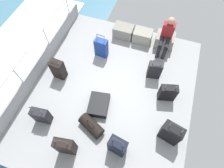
% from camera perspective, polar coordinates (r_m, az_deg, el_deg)
% --- Properties ---
extents(ground_plane, '(4.40, 5.20, 0.06)m').
position_cam_1_polar(ground_plane, '(5.20, -0.33, -2.43)').
color(ground_plane, '#939699').
extents(gunwale_port, '(0.06, 5.20, 0.45)m').
position_cam_1_polar(gunwale_port, '(5.74, -21.38, 5.18)').
color(gunwale_port, '#939699').
rests_on(gunwale_port, ground_plane).
extents(railing_port, '(0.04, 4.20, 1.02)m').
position_cam_1_polar(railing_port, '(5.33, -23.29, 8.57)').
color(railing_port, silver).
rests_on(railing_port, ground_plane).
extents(sea_wake, '(12.00, 12.00, 0.01)m').
position_cam_1_polar(sea_wake, '(6.98, -29.63, 5.26)').
color(sea_wake, teal).
rests_on(sea_wake, ground_plane).
extents(cargo_crate_0, '(0.65, 0.43, 0.40)m').
position_cam_1_polar(cargo_crate_0, '(6.28, 3.52, 15.83)').
color(cargo_crate_0, gray).
rests_on(cargo_crate_0, ground_plane).
extents(cargo_crate_1, '(0.61, 0.43, 0.40)m').
position_cam_1_polar(cargo_crate_1, '(6.20, 9.34, 14.33)').
color(cargo_crate_1, gray).
rests_on(cargo_crate_1, ground_plane).
extents(cargo_crate_2, '(0.59, 0.48, 0.42)m').
position_cam_1_polar(cargo_crate_2, '(6.22, 15.80, 12.84)').
color(cargo_crate_2, gray).
rests_on(cargo_crate_2, ground_plane).
extents(passenger_seated, '(0.34, 0.66, 1.12)m').
position_cam_1_polar(passenger_seated, '(5.81, 16.37, 14.12)').
color(passenger_seated, maroon).
rests_on(passenger_seated, ground_plane).
extents(suitcase_0, '(0.47, 0.31, 0.71)m').
position_cam_1_polar(suitcase_0, '(5.06, 16.69, -2.62)').
color(suitcase_0, black).
rests_on(suitcase_0, ground_plane).
extents(suitcase_1, '(0.44, 0.31, 0.82)m').
position_cam_1_polar(suitcase_1, '(4.37, 1.72, -18.48)').
color(suitcase_1, black).
rests_on(suitcase_1, ground_plane).
extents(suitcase_2, '(0.36, 0.26, 0.73)m').
position_cam_1_polar(suitcase_2, '(5.38, -16.16, 4.33)').
color(suitcase_2, black).
rests_on(suitcase_2, ground_plane).
extents(suitcase_3, '(0.45, 0.27, 0.88)m').
position_cam_1_polar(suitcase_3, '(4.45, -14.07, -18.07)').
color(suitcase_3, black).
rests_on(suitcase_3, ground_plane).
extents(suitcase_4, '(0.61, 0.71, 0.21)m').
position_cam_1_polar(suitcase_4, '(4.89, -4.07, -6.36)').
color(suitcase_4, black).
rests_on(suitcase_4, ground_plane).
extents(suitcase_5, '(0.39, 0.24, 0.83)m').
position_cam_1_polar(suitcase_5, '(5.66, -3.30, 11.05)').
color(suitcase_5, navy).
rests_on(suitcase_5, ground_plane).
extents(suitcase_6, '(0.43, 0.25, 0.73)m').
position_cam_1_polar(suitcase_6, '(4.92, -20.85, -9.06)').
color(suitcase_6, black).
rests_on(suitcase_6, ground_plane).
extents(suitcase_7, '(0.51, 0.36, 0.87)m').
position_cam_1_polar(suitcase_7, '(4.61, 17.59, -14.16)').
color(suitcase_7, black).
rests_on(suitcase_7, ground_plane).
extents(suitcase_8, '(0.40, 0.27, 0.72)m').
position_cam_1_polar(suitcase_8, '(5.32, 12.91, 4.20)').
color(suitcase_8, black).
rests_on(suitcase_8, ground_plane).
extents(duffel_bag, '(0.70, 0.53, 0.43)m').
position_cam_1_polar(duffel_bag, '(4.67, -6.35, -12.58)').
color(duffel_bag, black).
rests_on(duffel_bag, ground_plane).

